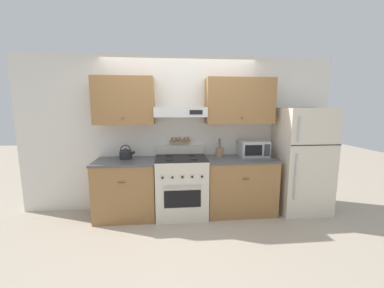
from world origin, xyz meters
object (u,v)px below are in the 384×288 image
(refrigerator, at_px, (302,160))
(tea_kettle, at_px, (126,154))
(utensil_crock, at_px, (219,152))
(stove_range, at_px, (181,186))
(microwave, at_px, (253,148))

(refrigerator, distance_m, tea_kettle, 2.88)
(tea_kettle, distance_m, utensil_crock, 1.51)
(stove_range, xyz_separation_m, tea_kettle, (-0.87, 0.14, 0.52))
(tea_kettle, bearing_deg, refrigerator, -3.02)
(refrigerator, height_order, tea_kettle, refrigerator)
(stove_range, height_order, microwave, microwave)
(microwave, bearing_deg, utensil_crock, -178.22)
(stove_range, height_order, utensil_crock, utensil_crock)
(refrigerator, relative_size, microwave, 3.69)
(tea_kettle, height_order, microwave, microwave)
(stove_range, distance_m, tea_kettle, 1.02)
(stove_range, bearing_deg, refrigerator, -0.36)
(refrigerator, height_order, utensil_crock, refrigerator)
(microwave, xyz_separation_m, utensil_crock, (-0.57, -0.02, -0.05))
(stove_range, relative_size, utensil_crock, 3.53)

